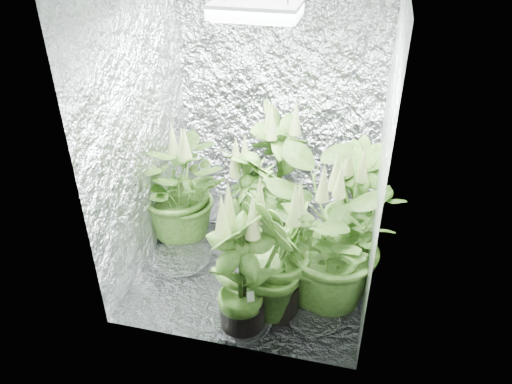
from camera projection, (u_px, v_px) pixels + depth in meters
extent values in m
plane|color=silver|center=(256.00, 263.00, 3.75)|extent=(1.60, 1.60, 0.00)
cube|color=silver|center=(280.00, 98.00, 3.87)|extent=(1.60, 0.02, 2.00)
cube|color=silver|center=(219.00, 212.00, 2.55)|extent=(1.60, 0.02, 2.00)
cube|color=silver|center=(141.00, 131.00, 3.37)|extent=(0.02, 1.60, 2.00)
cube|color=silver|center=(383.00, 157.00, 3.05)|extent=(0.02, 1.60, 2.00)
cube|color=gray|center=(256.00, 9.00, 2.77)|extent=(0.50, 0.30, 0.08)
cube|color=white|center=(256.00, 18.00, 2.79)|extent=(0.46, 0.26, 0.01)
cylinder|color=black|center=(184.00, 223.00, 3.97)|extent=(0.26, 0.26, 0.23)
cylinder|color=#46311A|center=(183.00, 213.00, 3.92)|extent=(0.24, 0.24, 0.03)
imported|color=#1C430F|center=(180.00, 186.00, 3.79)|extent=(0.82, 0.82, 0.88)
cone|color=olive|center=(176.00, 140.00, 3.58)|extent=(0.08, 0.08, 0.23)
cylinder|color=black|center=(278.00, 208.00, 4.14)|extent=(0.29, 0.29, 0.26)
cylinder|color=#46311A|center=(278.00, 196.00, 4.07)|extent=(0.27, 0.27, 0.03)
imported|color=#1C430F|center=(279.00, 166.00, 3.92)|extent=(0.72, 0.72, 1.00)
cone|color=olive|center=(280.00, 114.00, 3.69)|extent=(0.09, 0.09, 0.26)
cylinder|color=black|center=(346.00, 243.00, 3.76)|extent=(0.26, 0.26, 0.23)
cylinder|color=#46311A|center=(347.00, 232.00, 3.71)|extent=(0.24, 0.24, 0.03)
imported|color=#1C430F|center=(351.00, 203.00, 3.57)|extent=(0.62, 0.62, 0.90)
cone|color=olive|center=(357.00, 154.00, 3.36)|extent=(0.08, 0.08, 0.23)
cylinder|color=black|center=(252.00, 241.00, 3.77)|extent=(0.27, 0.27, 0.24)
cylinder|color=#46311A|center=(252.00, 230.00, 3.71)|extent=(0.25, 0.25, 0.03)
imported|color=#1C430F|center=(252.00, 203.00, 3.58)|extent=(0.67, 0.67, 0.88)
cone|color=olive|center=(251.00, 156.00, 3.38)|extent=(0.09, 0.09, 0.24)
cylinder|color=black|center=(323.00, 288.00, 3.35)|extent=(0.26, 0.26, 0.23)
cylinder|color=#46311A|center=(324.00, 277.00, 3.30)|extent=(0.24, 0.24, 0.03)
imported|color=#1C430F|center=(327.00, 239.00, 3.13)|extent=(0.91, 0.91, 1.00)
cone|color=olive|center=(333.00, 179.00, 2.90)|extent=(0.08, 0.08, 0.23)
cylinder|color=black|center=(243.00, 312.00, 3.15)|extent=(0.28, 0.28, 0.25)
cylinder|color=#46311A|center=(242.00, 299.00, 3.09)|extent=(0.26, 0.26, 0.03)
imported|color=#1C430F|center=(242.00, 268.00, 2.96)|extent=(0.67, 0.67, 0.92)
cone|color=olive|center=(241.00, 213.00, 2.74)|extent=(0.09, 0.09, 0.25)
cylinder|color=black|center=(277.00, 297.00, 3.26)|extent=(0.29, 0.29, 0.26)
cylinder|color=#46311A|center=(277.00, 284.00, 3.20)|extent=(0.26, 0.26, 0.03)
imported|color=#1C430F|center=(278.00, 252.00, 3.06)|extent=(0.63, 0.63, 0.95)
cone|color=olive|center=(280.00, 196.00, 2.84)|extent=(0.09, 0.09, 0.26)
cylinder|color=black|center=(349.00, 226.00, 4.08)|extent=(0.12, 0.12, 0.07)
cylinder|color=black|center=(351.00, 212.00, 4.00)|extent=(0.12, 0.12, 0.09)
cylinder|color=#4C4C51|center=(345.00, 209.00, 4.03)|extent=(0.11, 0.25, 0.27)
torus|color=#4C4C51|center=(345.00, 209.00, 4.03)|extent=(0.11, 0.26, 0.28)
cube|color=white|center=(251.00, 297.00, 3.02)|extent=(0.05, 0.04, 0.07)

